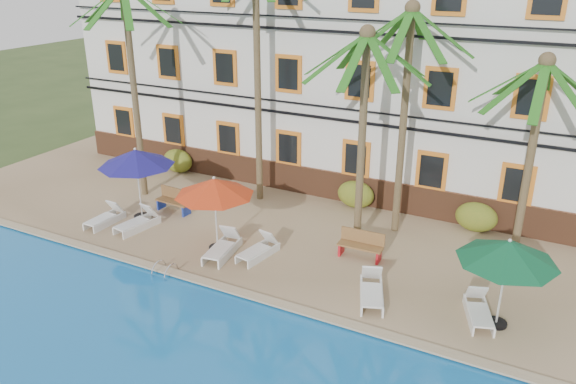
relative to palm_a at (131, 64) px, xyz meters
The scene contains 24 objects.
ground 9.61m from the palm_a, 29.40° to the right, with size 100.00×100.00×0.00m, color #384C23.
pool_deck 8.83m from the palm_a, 10.17° to the left, with size 30.00×12.00×0.25m, color tan.
pool_coping 9.84m from the palm_a, 34.89° to the right, with size 30.00×0.35×0.06m, color tan.
hotel_building 9.15m from the palm_a, 42.60° to the left, with size 25.40×6.44×10.22m.
palm_a is the anchor object (origin of this frame).
palm_b 4.96m from the palm_a, 21.76° to the left, with size 4.12×4.12×9.58m.
palm_c 9.59m from the palm_a, ahead, with size 4.12×4.12×7.40m.
palm_d 10.57m from the palm_a, ahead, with size 4.12×4.12×8.04m.
palm_e 14.70m from the palm_a, ahead, with size 4.12×4.12×6.73m.
shrub_left 5.67m from the palm_a, 97.78° to the left, with size 1.50×0.90×1.10m, color #1B5518.
shrub_mid 10.15m from the palm_a, 18.44° to the left, with size 1.50×0.90×1.10m, color #1B5518.
shrub_right 14.25m from the palm_a, 12.11° to the left, with size 1.50×0.90×1.10m, color #1B5518.
umbrella_blue 3.88m from the palm_a, 51.83° to the right, with size 2.83×2.83×2.82m.
umbrella_red 6.89m from the palm_a, 25.96° to the right, with size 2.66×2.66×2.66m.
umbrella_green 15.28m from the palm_a, 10.91° to the right, with size 2.62×2.62×2.62m.
lounger_a 6.01m from the palm_a, 77.87° to the right, with size 0.63×1.65×0.77m.
lounger_b 6.19m from the palm_a, 53.44° to the right, with size 0.91×1.82×0.82m.
lounger_c 8.37m from the palm_a, 26.52° to the right, with size 0.90×1.91×0.87m.
lounger_d 9.08m from the palm_a, 19.54° to the right, with size 0.87×1.74×0.79m.
lounger_e 12.77m from the palm_a, 15.88° to the right, with size 1.25×1.92×0.86m.
lounger_f 15.34m from the palm_a, 11.02° to the right, with size 1.11×1.76×0.78m.
bench_left 5.53m from the palm_a, 20.09° to the right, with size 1.53×0.57×0.93m.
bench_right 11.26m from the palm_a, ahead, with size 1.52×0.53×0.93m.
pool_ladder 8.78m from the palm_a, 44.25° to the right, with size 0.54×0.74×0.74m.
Camera 1 is at (8.74, -12.94, 9.41)m, focal length 35.00 mm.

